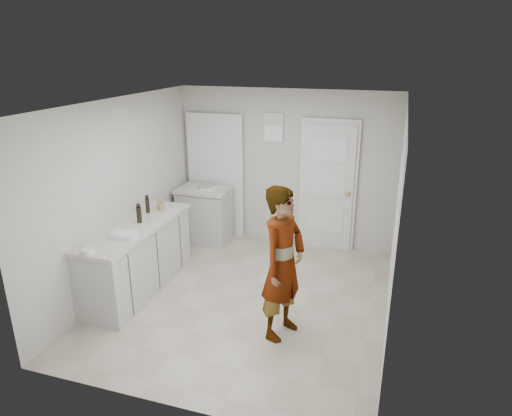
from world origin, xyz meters
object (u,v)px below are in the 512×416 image
(oil_cruet_a, at_px, (139,213))
(oil_cruet_b, at_px, (147,204))
(egg_bowl, at_px, (88,251))
(cake_mix_box, at_px, (161,204))
(spice_jar, at_px, (161,208))
(baking_dish, at_px, (124,235))
(person, at_px, (283,264))

(oil_cruet_a, distance_m, oil_cruet_b, 0.38)
(egg_bowl, bearing_deg, cake_mix_box, 87.87)
(cake_mix_box, xyz_separation_m, oil_cruet_b, (-0.11, -0.17, 0.04))
(spice_jar, xyz_separation_m, baking_dish, (0.02, -0.97, -0.02))
(oil_cruet_a, height_order, oil_cruet_b, oil_cruet_a)
(oil_cruet_b, distance_m, egg_bowl, 1.38)
(person, xyz_separation_m, oil_cruet_b, (-2.15, 0.87, 0.17))
(spice_jar, relative_size, baking_dish, 0.27)
(oil_cruet_a, xyz_separation_m, oil_cruet_b, (-0.09, 0.37, -0.00))
(baking_dish, bearing_deg, oil_cruet_a, 98.91)
(spice_jar, relative_size, egg_bowl, 0.62)
(person, distance_m, oil_cruet_a, 2.13)
(person, distance_m, cake_mix_box, 2.30)
(person, distance_m, baking_dish, 1.99)
(egg_bowl, bearing_deg, oil_cruet_b, 91.99)
(oil_cruet_a, relative_size, baking_dish, 0.84)
(person, bearing_deg, oil_cruet_a, 95.21)
(person, relative_size, oil_cruet_a, 6.56)
(baking_dish, height_order, egg_bowl, egg_bowl)
(spice_jar, relative_size, oil_cruet_a, 0.33)
(spice_jar, height_order, baking_dish, spice_jar)
(oil_cruet_a, height_order, egg_bowl, oil_cruet_a)
(spice_jar, bearing_deg, cake_mix_box, 123.74)
(oil_cruet_a, bearing_deg, cake_mix_box, 88.22)
(baking_dish, bearing_deg, oil_cruet_b, 100.95)
(spice_jar, bearing_deg, baking_dish, -88.57)
(oil_cruet_a, distance_m, egg_bowl, 1.02)
(person, xyz_separation_m, cake_mix_box, (-2.05, 1.04, 0.13))
(cake_mix_box, xyz_separation_m, baking_dish, (0.06, -1.03, -0.06))
(cake_mix_box, height_order, oil_cruet_a, oil_cruet_a)
(cake_mix_box, relative_size, egg_bowl, 1.13)
(cake_mix_box, bearing_deg, oil_cruet_a, -100.46)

